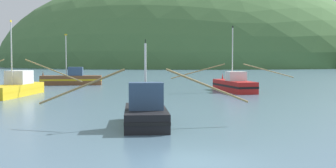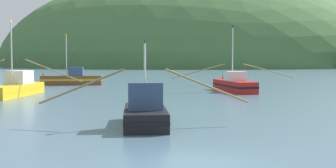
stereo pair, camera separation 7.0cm
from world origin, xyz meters
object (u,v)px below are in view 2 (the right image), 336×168
(fishing_boat_black, at_px, (145,113))
(fishing_boat_yellow, at_px, (16,87))
(fishing_boat_red, at_px, (234,85))
(fishing_boat_brown, at_px, (72,79))

(fishing_boat_black, xyz_separation_m, fishing_boat_yellow, (-16.44, 18.13, 0.12))
(fishing_boat_red, xyz_separation_m, fishing_boat_brown, (-22.75, 10.17, 0.09))
(fishing_boat_red, distance_m, fishing_boat_yellow, 23.63)
(fishing_boat_yellow, relative_size, fishing_boat_brown, 1.56)
(fishing_boat_yellow, bearing_deg, fishing_boat_red, 107.93)
(fishing_boat_red, relative_size, fishing_boat_black, 1.23)
(fishing_boat_red, distance_m, fishing_boat_black, 27.13)
(fishing_boat_black, distance_m, fishing_boat_yellow, 24.47)
(fishing_boat_red, height_order, fishing_boat_yellow, fishing_boat_yellow)
(fishing_boat_black, xyz_separation_m, fishing_boat_brown, (-17.10, 36.71, 0.14))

